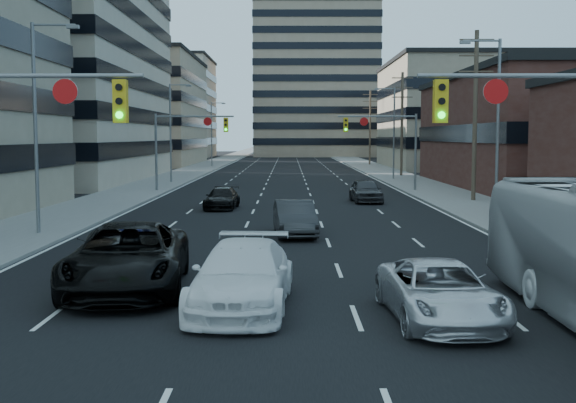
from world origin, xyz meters
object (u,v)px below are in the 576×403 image
(white_van, at_px, (243,276))
(sedan_blue, at_px, (129,243))
(black_pickup, at_px, (128,258))
(silver_suv, at_px, (440,292))

(white_van, bearing_deg, sedan_blue, 126.01)
(black_pickup, distance_m, white_van, 3.87)
(sedan_blue, bearing_deg, white_van, -63.03)
(black_pickup, bearing_deg, silver_suv, -27.64)
(black_pickup, xyz_separation_m, silver_suv, (7.91, -3.26, -0.24))
(white_van, relative_size, sedan_blue, 1.48)
(black_pickup, bearing_deg, sedan_blue, 96.71)
(sedan_blue, bearing_deg, black_pickup, -83.65)
(black_pickup, height_order, white_van, black_pickup)
(black_pickup, height_order, silver_suv, black_pickup)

